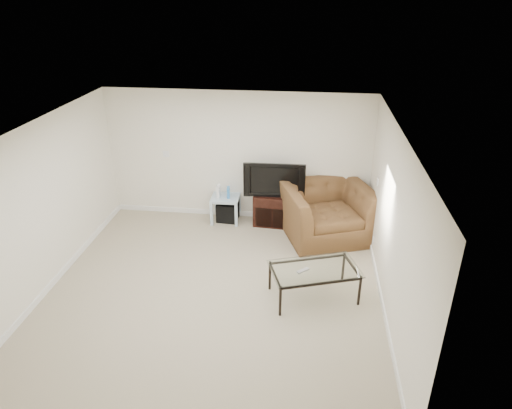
# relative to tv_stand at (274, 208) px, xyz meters

# --- Properties ---
(floor) EXTENTS (5.00, 5.00, 0.00)m
(floor) POSITION_rel_tv_stand_xyz_m (-0.72, -2.28, -0.31)
(floor) COLOR tan
(floor) RESTS_ON ground
(ceiling) EXTENTS (5.00, 5.00, 0.00)m
(ceiling) POSITION_rel_tv_stand_xyz_m (-0.72, -2.28, 2.19)
(ceiling) COLOR white
(ceiling) RESTS_ON ground
(wall_back) EXTENTS (5.00, 0.02, 2.50)m
(wall_back) POSITION_rel_tv_stand_xyz_m (-0.72, 0.22, 0.94)
(wall_back) COLOR silver
(wall_back) RESTS_ON ground
(wall_left) EXTENTS (0.02, 5.00, 2.50)m
(wall_left) POSITION_rel_tv_stand_xyz_m (-3.22, -2.28, 0.94)
(wall_left) COLOR silver
(wall_left) RESTS_ON ground
(wall_right) EXTENTS (0.02, 5.00, 2.50)m
(wall_right) POSITION_rel_tv_stand_xyz_m (1.78, -2.28, 0.94)
(wall_right) COLOR silver
(wall_right) RESTS_ON ground
(plate_back) EXTENTS (0.12, 0.02, 0.12)m
(plate_back) POSITION_rel_tv_stand_xyz_m (-2.12, 0.21, 0.94)
(plate_back) COLOR white
(plate_back) RESTS_ON wall_back
(plate_right_switch) EXTENTS (0.02, 0.09, 0.13)m
(plate_right_switch) POSITION_rel_tv_stand_xyz_m (1.76, -0.68, 0.94)
(plate_right_switch) COLOR white
(plate_right_switch) RESTS_ON wall_right
(plate_right_outlet) EXTENTS (0.02, 0.08, 0.12)m
(plate_right_outlet) POSITION_rel_tv_stand_xyz_m (1.76, -0.98, -0.01)
(plate_right_outlet) COLOR white
(plate_right_outlet) RESTS_ON wall_right
(tv_stand) EXTENTS (0.78, 0.56, 0.62)m
(tv_stand) POSITION_rel_tv_stand_xyz_m (0.00, 0.00, 0.00)
(tv_stand) COLOR black
(tv_stand) RESTS_ON floor
(dvd_player) EXTENTS (0.40, 0.29, 0.05)m
(dvd_player) POSITION_rel_tv_stand_xyz_m (-0.00, -0.04, 0.21)
(dvd_player) COLOR black
(dvd_player) RESTS_ON tv_stand
(television) EXTENTS (1.06, 0.23, 0.66)m
(television) POSITION_rel_tv_stand_xyz_m (-0.00, -0.03, 0.64)
(television) COLOR black
(television) RESTS_ON tv_stand
(side_table) EXTENTS (0.54, 0.54, 0.51)m
(side_table) POSITION_rel_tv_stand_xyz_m (-0.95, 0.00, -0.06)
(side_table) COLOR #ABCBD3
(side_table) RESTS_ON floor
(subwoofer) EXTENTS (0.41, 0.41, 0.38)m
(subwoofer) POSITION_rel_tv_stand_xyz_m (-0.91, 0.02, -0.13)
(subwoofer) COLOR black
(subwoofer) RESTS_ON floor
(game_console) EXTENTS (0.05, 0.17, 0.23)m
(game_console) POSITION_rel_tv_stand_xyz_m (-1.07, -0.02, 0.32)
(game_console) COLOR white
(game_console) RESTS_ON side_table
(game_case) EXTENTS (0.07, 0.15, 0.20)m
(game_case) POSITION_rel_tv_stand_xyz_m (-0.88, -0.02, 0.30)
(game_case) COLOR #337FCC
(game_case) RESTS_ON side_table
(recliner) EXTENTS (1.73, 1.42, 1.30)m
(recliner) POSITION_rel_tv_stand_xyz_m (0.98, -0.40, 0.34)
(recliner) COLOR #4F301F
(recliner) RESTS_ON floor
(coffee_table) EXTENTS (1.42, 1.08, 0.49)m
(coffee_table) POSITION_rel_tv_stand_xyz_m (0.77, -2.26, -0.06)
(coffee_table) COLOR black
(coffee_table) RESTS_ON floor
(remote) EXTENTS (0.18, 0.17, 0.02)m
(remote) POSITION_rel_tv_stand_xyz_m (0.60, -2.35, 0.20)
(remote) COLOR #B2B2B7
(remote) RESTS_ON coffee_table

